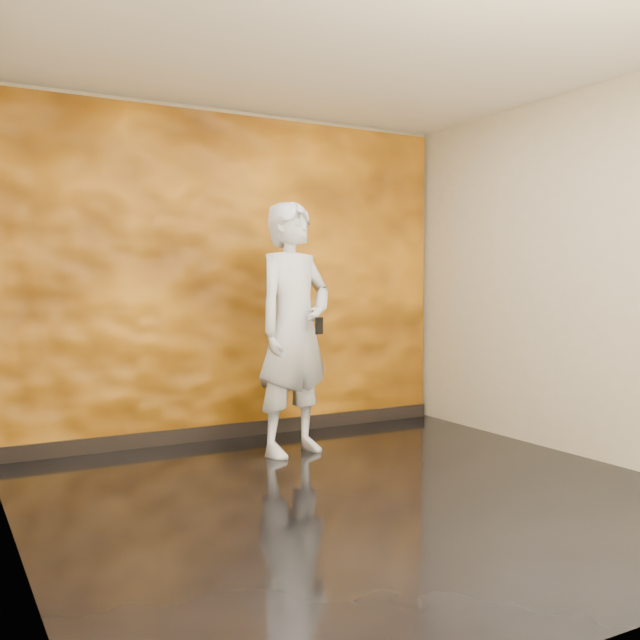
% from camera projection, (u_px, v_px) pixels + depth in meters
% --- Properties ---
extents(room, '(4.02, 4.02, 2.81)m').
position_uv_depth(room, '(361.00, 272.00, 4.42)').
color(room, black).
rests_on(room, ground).
extents(feature_wall, '(3.90, 0.06, 2.75)m').
position_uv_depth(feature_wall, '(240.00, 277.00, 6.13)').
color(feature_wall, orange).
rests_on(feature_wall, ground).
extents(baseboard, '(3.90, 0.04, 0.12)m').
position_uv_depth(baseboard, '(242.00, 429.00, 6.17)').
color(baseboard, black).
rests_on(baseboard, ground).
extents(man, '(0.82, 0.65, 1.95)m').
position_uv_depth(man, '(294.00, 329.00, 5.52)').
color(man, '#9A9EAA').
rests_on(man, ground).
extents(phone, '(0.07, 0.03, 0.13)m').
position_uv_depth(phone, '(319.00, 326.00, 5.33)').
color(phone, black).
rests_on(phone, man).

